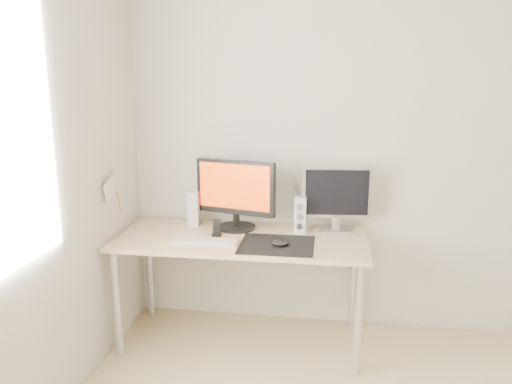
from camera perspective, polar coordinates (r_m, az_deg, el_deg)
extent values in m
plane|color=silver|center=(3.43, 14.92, 4.56)|extent=(3.50, 0.00, 3.50)
cube|color=black|center=(3.06, 2.41, -6.03)|extent=(0.45, 0.40, 0.00)
ellipsoid|color=black|center=(3.02, 2.73, -5.88)|extent=(0.10, 0.06, 0.04)
cube|color=#D1B587|center=(3.22, -1.68, -5.36)|extent=(1.60, 0.70, 0.03)
cylinder|color=silver|center=(3.30, -15.60, -12.18)|extent=(0.05, 0.05, 0.70)
cylinder|color=silver|center=(3.05, 11.62, -14.14)|extent=(0.05, 0.05, 0.70)
cylinder|color=silver|center=(3.79, -12.06, -8.59)|extent=(0.05, 0.05, 0.70)
cylinder|color=silver|center=(3.58, 11.14, -9.91)|extent=(0.05, 0.05, 0.70)
cylinder|color=black|center=(3.38, -2.25, -4.03)|extent=(0.32, 0.32, 0.02)
cylinder|color=black|center=(3.36, -2.26, -2.93)|extent=(0.05, 0.05, 0.12)
cube|color=black|center=(3.30, -2.35, 0.54)|extent=(0.54, 0.18, 0.36)
cube|color=#E2610B|center=(3.28, -2.53, 0.62)|extent=(0.49, 0.12, 0.30)
cube|color=silver|center=(3.37, 9.05, -4.26)|extent=(0.23, 0.18, 0.01)
cube|color=#B2B2B4|center=(3.35, 9.08, -3.32)|extent=(0.05, 0.04, 0.10)
cube|color=#B6B6B9|center=(3.30, 9.20, 0.01)|extent=(0.45, 0.08, 0.34)
cube|color=black|center=(3.28, 9.24, -0.08)|extent=(0.41, 0.04, 0.30)
cube|color=silver|center=(3.43, -7.09, -1.93)|extent=(0.08, 0.09, 0.24)
cylinder|color=silver|center=(3.41, -7.25, -3.16)|extent=(0.05, 0.01, 0.05)
cylinder|color=silver|center=(3.39, -7.28, -2.12)|extent=(0.05, 0.01, 0.05)
cylinder|color=silver|center=(3.38, -7.31, -1.06)|extent=(0.05, 0.01, 0.05)
cube|color=white|center=(3.27, 5.09, -2.63)|extent=(0.08, 0.09, 0.24)
cylinder|color=#B9B9BB|center=(3.25, 5.02, -3.93)|extent=(0.05, 0.01, 0.05)
cylinder|color=#B7B7B9|center=(3.23, 5.04, -2.83)|extent=(0.05, 0.01, 0.05)
cylinder|color=#B3B3B6|center=(3.22, 5.06, -1.72)|extent=(0.05, 0.01, 0.05)
cube|color=#B4B4B6|center=(3.12, -5.82, -5.64)|extent=(0.42, 0.13, 0.01)
cube|color=silver|center=(3.11, -5.83, -5.50)|extent=(0.40, 0.12, 0.01)
cube|color=black|center=(3.23, -4.48, -4.89)|extent=(0.06, 0.05, 0.01)
cube|color=black|center=(3.22, -4.50, -3.95)|extent=(0.05, 0.02, 0.10)
cylinder|color=#A57F54|center=(3.29, -15.65, 0.08)|extent=(0.01, 0.10, 0.29)
cube|color=white|center=(3.20, -16.31, 0.42)|extent=(0.00, 0.19, 0.15)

